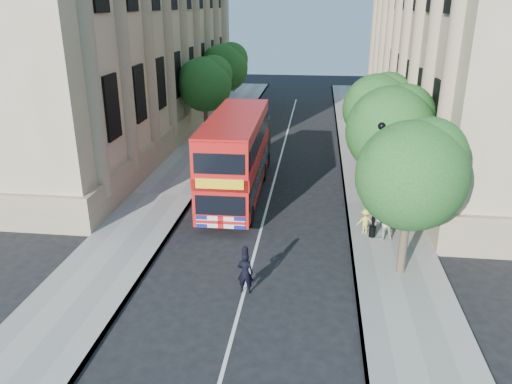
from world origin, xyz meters
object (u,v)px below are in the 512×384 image
(double_decker_bus, at_px, (236,155))
(police_constable, at_px, (245,273))
(box_van, at_px, (246,151))
(lamp_post, at_px, (376,186))
(woman_pedestrian, at_px, (385,221))

(double_decker_bus, relative_size, police_constable, 6.04)
(box_van, height_order, police_constable, box_van)
(double_decker_bus, height_order, box_van, double_decker_bus)
(lamp_post, height_order, woman_pedestrian, lamp_post)
(woman_pedestrian, bearing_deg, police_constable, 31.82)
(lamp_post, bearing_deg, police_constable, -134.75)
(box_van, bearing_deg, double_decker_bus, -86.17)
(double_decker_bus, xyz_separation_m, box_van, (-0.06, 3.99, -0.91))
(double_decker_bus, height_order, woman_pedestrian, double_decker_bus)
(woman_pedestrian, bearing_deg, double_decker_bus, -40.22)
(lamp_post, xyz_separation_m, box_van, (-6.81, 8.06, -0.98))
(box_van, bearing_deg, police_constable, -78.93)
(double_decker_bus, bearing_deg, police_constable, -79.62)
(double_decker_bus, distance_m, box_van, 4.09)
(lamp_post, height_order, double_decker_bus, lamp_post)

